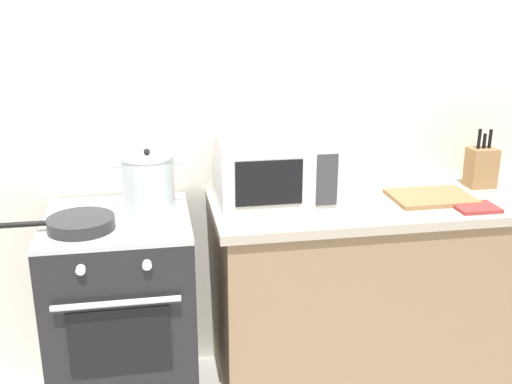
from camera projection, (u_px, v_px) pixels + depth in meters
The scene contains 10 objects.
back_wall at pixel (255, 117), 2.83m from camera, with size 4.40×0.10×2.50m, color silver.
lower_cabinet_right at pixel (392, 295), 2.85m from camera, with size 1.64×0.56×0.88m, color #8C7051.
countertop_right at pixel (399, 204), 2.71m from camera, with size 1.70×0.60×0.04m, color #ADA393.
stove at pixel (124, 316), 2.62m from camera, with size 0.60×0.64×0.92m.
stock_pot at pixel (148, 181), 2.57m from camera, with size 0.31×0.23×0.26m.
frying_pan at pixel (79, 223), 2.35m from camera, with size 0.46×0.26×0.05m.
microwave at pixel (274, 170), 2.62m from camera, with size 0.50×0.37×0.30m.
cutting_board at pixel (431, 197), 2.71m from camera, with size 0.36×0.26×0.02m, color #997047.
knife_block at pixel (481, 167), 2.86m from camera, with size 0.13×0.10×0.28m.
oven_mitt at pixel (476, 208), 2.58m from camera, with size 0.18×0.14×0.02m, color #993333.
Camera 1 is at (-0.18, -1.79, 1.79)m, focal length 42.00 mm.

